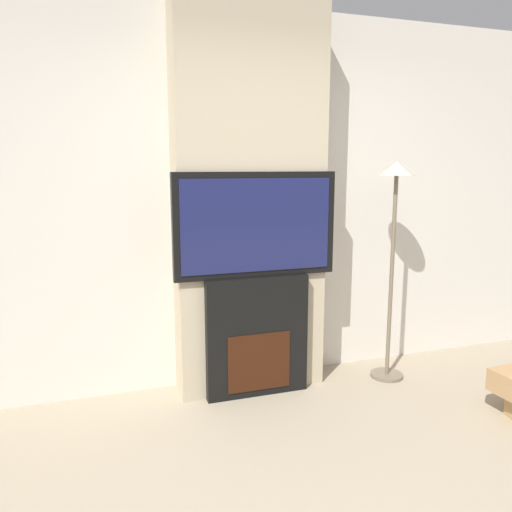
% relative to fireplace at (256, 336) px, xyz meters
% --- Properties ---
extents(wall_back, '(6.00, 0.06, 2.70)m').
position_rel_fireplace_xyz_m(wall_back, '(0.00, 0.33, 0.93)').
color(wall_back, silver).
rests_on(wall_back, ground_plane).
extents(chimney_breast, '(1.05, 0.29, 2.70)m').
position_rel_fireplace_xyz_m(chimney_breast, '(0.00, 0.15, 0.93)').
color(chimney_breast, '#BCAD8E').
rests_on(chimney_breast, ground_plane).
extents(fireplace, '(0.73, 0.15, 0.86)m').
position_rel_fireplace_xyz_m(fireplace, '(0.00, 0.00, 0.00)').
color(fireplace, black).
rests_on(fireplace, ground_plane).
extents(television, '(1.14, 0.07, 0.71)m').
position_rel_fireplace_xyz_m(television, '(0.00, -0.00, 0.79)').
color(television, black).
rests_on(television, fireplace).
extents(floor_lamp, '(0.26, 0.26, 1.64)m').
position_rel_fireplace_xyz_m(floor_lamp, '(1.05, -0.06, 0.81)').
color(floor_lamp, '#726651').
rests_on(floor_lamp, ground_plane).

